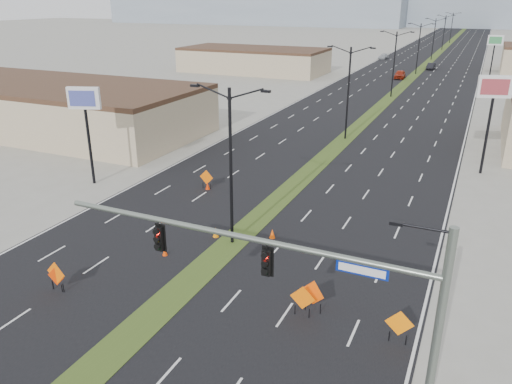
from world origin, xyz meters
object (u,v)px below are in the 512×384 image
at_px(car_left, 400,74).
at_px(pole_sign_west, 85,107).
at_px(streetlight_6, 452,27).
at_px(construction_sign_5, 399,324).
at_px(streetlight_1, 348,91).
at_px(streetlight_2, 394,62).
at_px(car_mid, 431,66).
at_px(car_far, 383,57).
at_px(pole_sign_east_near, 494,95).
at_px(cone_1, 216,232).
at_px(construction_sign_3, 303,299).
at_px(streetlight_4, 434,38).
at_px(construction_sign_2, 206,178).
at_px(streetlight_3, 419,47).
at_px(streetlight_5, 444,31).
at_px(cone_3, 208,186).
at_px(construction_sign_1, 56,277).
at_px(construction_sign_4, 314,294).
at_px(pole_sign_east_far, 495,44).
at_px(construction_sign_0, 56,274).
at_px(cone_2, 272,234).
at_px(signal_mast, 312,282).
at_px(streetlight_0, 231,163).
at_px(cone_0, 165,252).

bearing_deg(car_left, pole_sign_west, -104.21).
height_order(streetlight_6, construction_sign_5, streetlight_6).
distance_m(streetlight_1, streetlight_2, 28.00).
relative_size(car_mid, car_far, 0.95).
distance_m(streetlight_1, pole_sign_east_near, 15.72).
bearing_deg(cone_1, construction_sign_3, -36.22).
height_order(streetlight_6, pole_sign_east_near, streetlight_6).
xyz_separation_m(streetlight_4, construction_sign_2, (-6.35, -104.18, -4.45)).
distance_m(streetlight_3, car_mid, 10.16).
bearing_deg(cone_1, streetlight_5, 89.44).
bearing_deg(car_far, cone_3, -80.38).
xyz_separation_m(streetlight_1, streetlight_2, (0.00, 28.00, 0.00)).
relative_size(construction_sign_1, construction_sign_4, 0.79).
bearing_deg(construction_sign_5, construction_sign_1, -176.29).
xyz_separation_m(cone_3, pole_sign_east_far, (20.25, 73.21, 6.42)).
distance_m(streetlight_1, construction_sign_0, 37.73).
relative_size(streetlight_4, construction_sign_1, 7.06).
bearing_deg(construction_sign_3, construction_sign_5, -4.83).
xyz_separation_m(construction_sign_3, construction_sign_4, (0.37, 0.58, 0.06)).
relative_size(streetlight_6, construction_sign_4, 5.56).
bearing_deg(streetlight_6, cone_2, -89.27).
relative_size(construction_sign_4, cone_2, 2.79).
xyz_separation_m(streetlight_4, construction_sign_1, (-6.02, -121.00, -4.59)).
bearing_deg(car_far, car_mid, -43.04).
bearing_deg(streetlight_6, cone_1, -90.46).
relative_size(signal_mast, construction_sign_1, 11.49).
xyz_separation_m(streetlight_1, cone_3, (-6.23, -20.25, -5.10)).
xyz_separation_m(construction_sign_4, cone_1, (-8.54, 5.41, -0.72)).
xyz_separation_m(car_mid, pole_sign_east_near, (12.24, -71.20, 6.39)).
relative_size(cone_3, pole_sign_east_near, 0.07).
xyz_separation_m(construction_sign_5, pole_sign_east_far, (2.52, 86.83, 5.71)).
distance_m(streetlight_4, construction_sign_3, 118.00).
bearing_deg(signal_mast, car_mid, 93.65).
bearing_deg(streetlight_1, car_mid, 88.23).
relative_size(streetlight_0, pole_sign_east_far, 1.20).
relative_size(streetlight_0, construction_sign_5, 5.79).
xyz_separation_m(streetlight_6, construction_sign_0, (-5.98, -177.00, -4.38)).
relative_size(streetlight_1, streetlight_5, 1.00).
height_order(streetlight_3, construction_sign_4, streetlight_3).
bearing_deg(cone_2, construction_sign_2, 143.97).
distance_m(streetlight_4, pole_sign_east_far, 34.09).
xyz_separation_m(cone_2, pole_sign_east_far, (11.90, 79.30, 6.41)).
xyz_separation_m(car_left, construction_sign_5, (13.50, -82.27, 0.22)).
height_order(signal_mast, pole_sign_east_near, pole_sign_east_near).
bearing_deg(car_mid, car_far, 132.92).
relative_size(streetlight_1, pole_sign_east_far, 1.20).
distance_m(streetlight_2, streetlight_5, 84.00).
bearing_deg(cone_0, streetlight_3, 88.05).
bearing_deg(pole_sign_east_near, construction_sign_0, -140.42).
bearing_deg(construction_sign_5, streetlight_5, 88.10).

